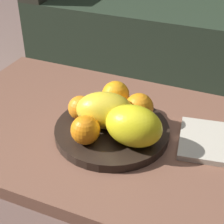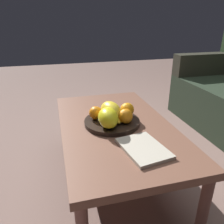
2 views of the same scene
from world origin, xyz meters
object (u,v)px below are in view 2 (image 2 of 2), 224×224
object	(u,v)px
orange_right	(127,110)
banana_bunch	(117,115)
coffee_table	(116,130)
melon_smaller_beside	(108,118)
orange_left	(96,113)
fruit_bowl	(112,122)
melon_large_front	(111,111)
orange_back	(125,116)
orange_front	(109,108)
magazine	(143,148)

from	to	relation	value
orange_right	banana_bunch	size ratio (longest dim) A/B	0.54
coffee_table	melon_smaller_beside	bearing A→B (deg)	-40.86
orange_left	melon_smaller_beside	bearing A→B (deg)	21.53
melon_smaller_beside	fruit_bowl	bearing A→B (deg)	151.53
orange_left	orange_right	bearing A→B (deg)	88.18
fruit_bowl	melon_smaller_beside	size ratio (longest dim) A/B	2.13
melon_large_front	orange_left	world-z (taller)	melon_large_front
melon_smaller_beside	melon_large_front	bearing A→B (deg)	157.72
fruit_bowl	melon_large_front	distance (m)	0.07
fruit_bowl	orange_left	world-z (taller)	orange_left
orange_left	orange_back	xyz separation A→B (m)	(0.09, 0.15, 0.00)
orange_front	orange_back	size ratio (longest dim) A/B	0.85
orange_front	orange_back	bearing A→B (deg)	20.25
coffee_table	banana_bunch	bearing A→B (deg)	54.11
orange_back	magazine	distance (m)	0.26
fruit_bowl	orange_left	distance (m)	0.11
fruit_bowl	melon_smaller_beside	world-z (taller)	melon_smaller_beside
coffee_table	magazine	bearing A→B (deg)	9.75
orange_left	orange_back	world-z (taller)	orange_back
melon_large_front	orange_left	distance (m)	0.09
coffee_table	orange_front	world-z (taller)	orange_front
melon_smaller_beside	orange_back	xyz separation A→B (m)	(-0.02, 0.10, -0.01)
orange_left	banana_bunch	bearing A→B (deg)	67.04
coffee_table	melon_smaller_beside	size ratio (longest dim) A/B	7.20
melon_large_front	magazine	distance (m)	0.34
orange_front	orange_right	xyz separation A→B (m)	(0.07, 0.10, 0.01)
orange_front	orange_right	size ratio (longest dim) A/B	0.85
fruit_bowl	orange_left	xyz separation A→B (m)	(-0.04, -0.09, 0.05)
orange_front	banana_bunch	distance (m)	0.11
orange_right	orange_back	world-z (taller)	same
banana_bunch	magazine	distance (m)	0.30
fruit_bowl	melon_smaller_beside	distance (m)	0.11
orange_left	coffee_table	bearing A→B (deg)	68.02
orange_back	orange_right	bearing A→B (deg)	155.97
melon_large_front	banana_bunch	size ratio (longest dim) A/B	1.02
fruit_bowl	orange_front	xyz separation A→B (m)	(-0.10, 0.01, 0.05)
fruit_bowl	magazine	bearing A→B (deg)	13.15
melon_large_front	melon_smaller_beside	size ratio (longest dim) A/B	1.05
fruit_bowl	banana_bunch	world-z (taller)	banana_bunch
melon_smaller_beside	orange_right	bearing A→B (deg)	127.24
melon_large_front	melon_smaller_beside	world-z (taller)	melon_smaller_beside
fruit_bowl	orange_left	size ratio (longest dim) A/B	4.18
magazine	coffee_table	bearing A→B (deg)	-179.38
orange_back	magazine	xyz separation A→B (m)	(0.25, 0.01, -0.06)
orange_left	magazine	bearing A→B (deg)	24.93
melon_large_front	coffee_table	bearing A→B (deg)	39.70
orange_front	orange_left	size ratio (longest dim) A/B	0.91
orange_left	magazine	size ratio (longest dim) A/B	0.31
melon_large_front	orange_back	world-z (taller)	melon_large_front
orange_right	banana_bunch	xyz separation A→B (m)	(0.04, -0.07, -0.01)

